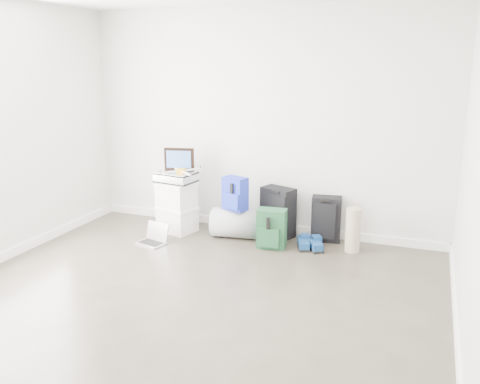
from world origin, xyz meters
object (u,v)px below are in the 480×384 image
at_px(briefcase, 176,177).
at_px(laptop, 154,238).
at_px(duffel_bag, 236,223).
at_px(large_suitcase, 278,212).
at_px(carry_on, 326,219).
at_px(boxes_stack, 177,207).

distance_m(briefcase, laptop, 0.80).
xyz_separation_m(duffel_bag, large_suitcase, (0.46, 0.21, 0.13)).
distance_m(large_suitcase, carry_on, 0.58).
height_order(boxes_stack, duffel_bag, boxes_stack).
distance_m(boxes_stack, duffel_bag, 0.78).
relative_size(boxes_stack, duffel_bag, 1.10).
xyz_separation_m(boxes_stack, duffel_bag, (0.77, 0.05, -0.14)).
bearing_deg(laptop, boxes_stack, 98.28).
relative_size(briefcase, carry_on, 0.84).
xyz_separation_m(boxes_stack, carry_on, (1.81, 0.30, -0.05)).
bearing_deg(boxes_stack, carry_on, 24.65).
bearing_deg(laptop, briefcase, 98.28).
distance_m(duffel_bag, carry_on, 1.08).
height_order(duffel_bag, laptop, duffel_bag).
bearing_deg(boxes_stack, large_suitcase, 26.92).
bearing_deg(large_suitcase, boxes_stack, -147.47).
height_order(duffel_bag, carry_on, carry_on).
bearing_deg(laptop, carry_on, 38.24).
bearing_deg(briefcase, carry_on, 17.85).
distance_m(boxes_stack, carry_on, 1.83).
xyz_separation_m(boxes_stack, briefcase, (-0.00, -0.00, 0.38)).
distance_m(boxes_stack, large_suitcase, 1.26).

